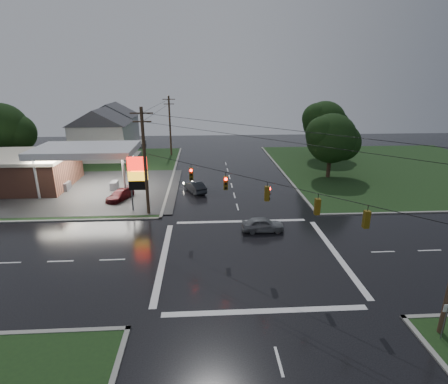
{
  "coord_description": "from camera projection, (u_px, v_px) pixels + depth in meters",
  "views": [
    {
      "loc": [
        -3.63,
        -24.92,
        13.82
      ],
      "look_at": [
        -1.71,
        7.37,
        3.0
      ],
      "focal_mm": 28.0,
      "sensor_mm": 36.0,
      "label": 1
    }
  ],
  "objects": [
    {
      "name": "utility_pole_nw",
      "position": [
        145.0,
        161.0,
        34.82
      ],
      "size": [
        2.2,
        0.32,
        11.0
      ],
      "color": "#382619",
      "rests_on": "ground"
    },
    {
      "name": "gas_station",
      "position": [
        31.0,
        168.0,
        44.57
      ],
      "size": [
        26.2,
        18.0,
        5.6
      ],
      "color": "#2D2D2D",
      "rests_on": "ground"
    },
    {
      "name": "pylon_sign",
      "position": [
        138.0,
        175.0,
        36.25
      ],
      "size": [
        2.0,
        0.35,
        6.0
      ],
      "color": "#59595E",
      "rests_on": "ground"
    },
    {
      "name": "house_far",
      "position": [
        113.0,
        124.0,
        70.98
      ],
      "size": [
        11.05,
        8.48,
        8.6
      ],
      "color": "silver",
      "rests_on": "ground"
    },
    {
      "name": "tree_nw_behind",
      "position": [
        3.0,
        129.0,
        52.7
      ],
      "size": [
        8.93,
        7.6,
        10.0
      ],
      "color": "black",
      "rests_on": "ground"
    },
    {
      "name": "house_near",
      "position": [
        102.0,
        133.0,
        59.68
      ],
      "size": [
        11.05,
        8.48,
        8.6
      ],
      "color": "silver",
      "rests_on": "ground"
    },
    {
      "name": "grass_ne",
      "position": [
        395.0,
        169.0,
        54.24
      ],
      "size": [
        36.0,
        36.0,
        0.08
      ],
      "primitive_type": "cube",
      "color": "black",
      "rests_on": "ground"
    },
    {
      "name": "car_pump",
      "position": [
        120.0,
        195.0,
        40.67
      ],
      "size": [
        3.22,
        4.42,
        1.19
      ],
      "primitive_type": "imported",
      "rotation": [
        0.0,
        0.0,
        -0.43
      ],
      "color": "#531317",
      "rests_on": "ground"
    },
    {
      "name": "car_crossing",
      "position": [
        263.0,
        224.0,
        32.43
      ],
      "size": [
        3.95,
        1.59,
        1.35
      ],
      "primitive_type": "imported",
      "rotation": [
        0.0,
        0.0,
        1.57
      ],
      "color": "slate",
      "rests_on": "ground"
    },
    {
      "name": "tree_ne_far",
      "position": [
        325.0,
        123.0,
        59.36
      ],
      "size": [
        8.46,
        7.2,
        9.8
      ],
      "color": "black",
      "rests_on": "ground"
    },
    {
      "name": "grass_nw",
      "position": [
        52.0,
        174.0,
        51.31
      ],
      "size": [
        36.0,
        36.0,
        0.08
      ],
      "primitive_type": "cube",
      "color": "black",
      "rests_on": "ground"
    },
    {
      "name": "utility_pole_n",
      "position": [
        170.0,
        125.0,
        61.88
      ],
      "size": [
        2.2,
        0.32,
        10.5
      ],
      "color": "#382619",
      "rests_on": "ground"
    },
    {
      "name": "traffic_signals",
      "position": [
        253.0,
        179.0,
        26.11
      ],
      "size": [
        26.87,
        26.87,
        1.47
      ],
      "color": "black",
      "rests_on": "ground"
    },
    {
      "name": "car_north",
      "position": [
        195.0,
        187.0,
        43.41
      ],
      "size": [
        3.03,
        4.36,
        1.36
      ],
      "primitive_type": "imported",
      "rotation": [
        0.0,
        0.0,
        3.57
      ],
      "color": "black",
      "rests_on": "ground"
    },
    {
      "name": "tree_ne_near",
      "position": [
        333.0,
        139.0,
        48.03
      ],
      "size": [
        7.99,
        6.8,
        8.98
      ],
      "color": "black",
      "rests_on": "ground"
    },
    {
      "name": "ground",
      "position": [
        251.0,
        256.0,
        28.18
      ],
      "size": [
        120.0,
        120.0,
        0.0
      ],
      "primitive_type": "plane",
      "color": "black",
      "rests_on": "ground"
    }
  ]
}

